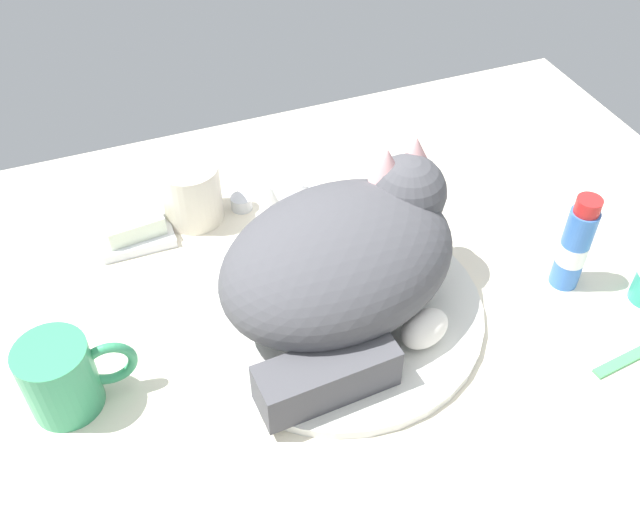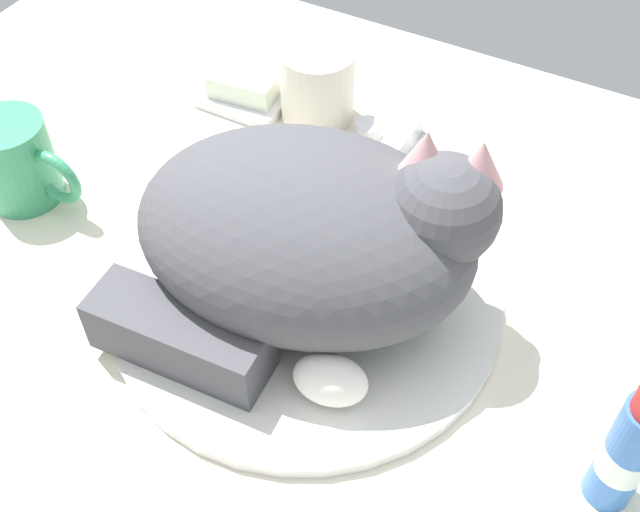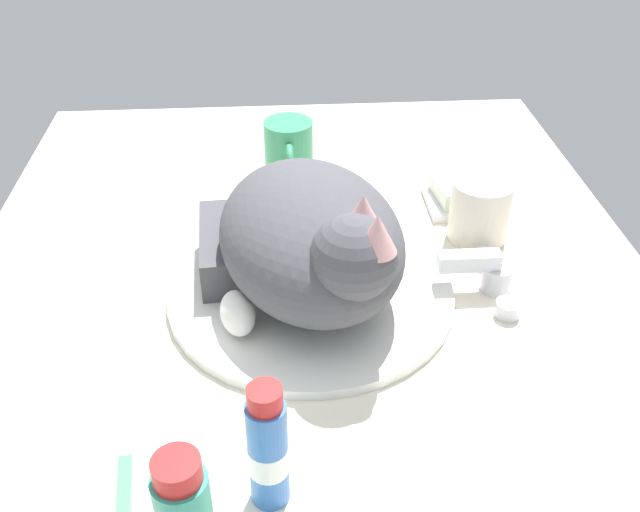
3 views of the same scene
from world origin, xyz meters
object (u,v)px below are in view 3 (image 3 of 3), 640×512
cat (310,240)px  coffee_mug (289,149)px  rinse_cup (480,210)px  faucet (489,274)px  soap_bar (452,190)px  toothpaste_bottle (268,450)px

cat → coffee_mug: size_ratio=2.71×
rinse_cup → cat: bearing=-61.9°
faucet → cat: 21.48cm
coffee_mug → cat: bearing=2.7°
faucet → coffee_mug: bearing=-143.1°
cat → coffee_mug: 30.38cm
soap_bar → toothpaste_bottle: 52.11cm
rinse_cup → soap_bar: (-7.86, -1.70, -1.55)cm
cat → toothpaste_bottle: cat is taller
cat → toothpaste_bottle: 26.39cm
cat → coffee_mug: cat is taller
cat → soap_bar: 28.93cm
cat → toothpaste_bottle: bearing=-10.6°
faucet → toothpaste_bottle: toothpaste_bottle is taller
faucet → coffee_mug: (-29.28, -21.97, 2.02)cm
faucet → toothpaste_bottle: 36.96cm
cat → rinse_cup: cat is taller
faucet → rinse_cup: rinse_cup is taller
faucet → soap_bar: (-18.86, -0.15, 0.30)cm
coffee_mug → soap_bar: coffee_mug is taller
coffee_mug → toothpaste_bottle: 56.02cm
cat → coffee_mug: (-30.06, -1.40, -4.14)cm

